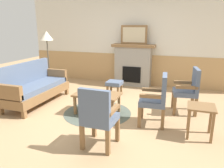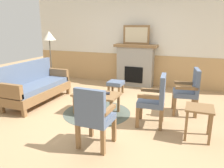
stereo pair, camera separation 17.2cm
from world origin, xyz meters
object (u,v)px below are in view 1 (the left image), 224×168
Objects in this scene: coffee_table at (97,96)px; floor_lamp_by_couch at (47,39)px; framed_picture at (134,35)px; armchair_by_window_left at (157,97)px; fireplace at (133,65)px; couch at (35,87)px; book_on_table at (106,93)px; armchair_near_fireplace at (189,89)px; armchair_front_left at (98,115)px; footstool at (114,84)px; side_table at (201,112)px.

coffee_table is 0.57× the size of floor_lamp_by_couch.
armchair_by_window_left is (1.08, -2.59, -1.02)m from framed_picture.
framed_picture is at bearing 90.00° from fireplace.
couch is 1.85m from book_on_table.
framed_picture is 0.83× the size of coffee_table.
book_on_table is 0.20× the size of armchair_by_window_left.
book_on_table is 0.20× the size of armchair_near_fireplace.
book_on_table is at bearing 171.09° from armchair_by_window_left.
armchair_by_window_left and armchair_front_left have the same top height.
framed_picture reaches higher than footstool.
book_on_table is at bearing -89.81° from fireplace.
armchair_by_window_left is 3.68m from floor_lamp_by_couch.
couch is 1.66m from coffee_table.
footstool is at bearing -103.78° from fireplace.
couch is at bearing -71.74° from floor_lamp_by_couch.
armchair_by_window_left is at bearing -6.00° from coffee_table.
armchair_near_fireplace is (1.83, 0.68, 0.15)m from coffee_table.
couch is at bearing -127.92° from fireplace.
floor_lamp_by_couch is (-4.07, 1.59, 1.02)m from side_table.
armchair_by_window_left is at bearing -22.46° from floor_lamp_by_couch.
footstool is 0.41× the size of armchair_near_fireplace.
armchair_by_window_left reaches higher than side_table.
framed_picture is 0.82× the size of armchair_front_left.
book_on_table reaches higher than footstool.
floor_lamp_by_couch is at bearing -151.03° from framed_picture.
side_table is at bearing -16.56° from armchair_by_window_left.
couch is (-1.84, -2.36, -0.26)m from fireplace.
book_on_table reaches higher than coffee_table.
footstool is (-0.26, -1.05, -1.28)m from framed_picture.
footstool is 2.76m from side_table.
fireplace is 0.91m from framed_picture.
armchair_near_fireplace is at bearing -20.80° from footstool.
coffee_table is 1.95m from armchair_near_fireplace.
armchair_by_window_left is at bearing -67.24° from fireplace.
fireplace is 3.00m from couch.
couch is 1.84× the size of armchair_by_window_left.
couch is 9.30× the size of book_on_table.
coffee_table is 1.41m from footstool.
armchair_front_left reaches higher than side_table.
floor_lamp_by_couch is (-3.86, 0.55, 0.91)m from armchair_near_fireplace.
fireplace reaches higher than side_table.
fireplace is 2.65m from floor_lamp_by_couch.
footstool is 0.41× the size of armchair_by_window_left.
armchair_front_left is at bearing -43.86° from floor_lamp_by_couch.
floor_lamp_by_couch reaches higher than couch.
fireplace is at bearing 112.76° from armchair_by_window_left.
coffee_table is at bearing 169.90° from side_table.
framed_picture is at bearing 90.19° from book_on_table.
couch and armchair_front_left have the same top height.
side_table is (2.03, -0.36, 0.05)m from coffee_table.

